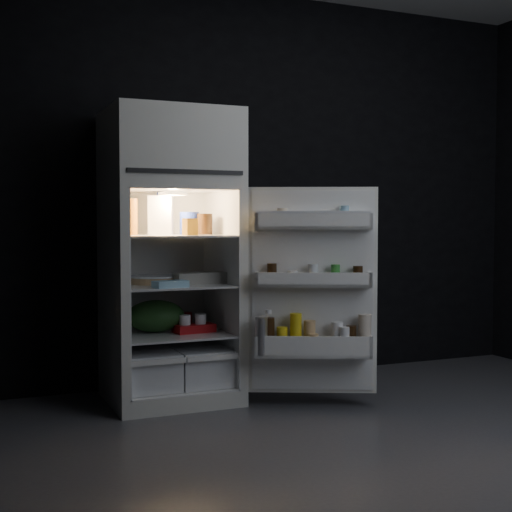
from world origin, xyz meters
name	(u,v)px	position (x,y,z in m)	size (l,w,h in m)	color
floor	(413,442)	(0.00, 0.00, 0.00)	(4.00, 3.40, 0.00)	#4B4B50
wall_back	(273,187)	(0.00, 1.70, 1.35)	(4.00, 0.00, 2.70)	black
refrigerator	(169,246)	(-0.88, 1.32, 0.96)	(0.76, 0.71, 1.78)	silver
fridge_door	(312,294)	(-0.16, 0.78, 0.68)	(0.73, 0.48, 1.22)	silver
milk_jug	(161,215)	(-0.92, 1.37, 1.15)	(0.14, 0.14, 0.24)	white
mayo_jar	(189,223)	(-0.75, 1.31, 1.10)	(0.12, 0.12, 0.14)	#1C309B
jam_jar	(204,224)	(-0.67, 1.27, 1.09)	(0.10, 0.10, 0.13)	black
amber_bottle	(131,217)	(-1.11, 1.36, 1.14)	(0.08, 0.08, 0.22)	#B66A1D
small_carton	(190,227)	(-0.81, 1.12, 1.08)	(0.08, 0.06, 0.10)	orange
egg_carton	(200,278)	(-0.72, 1.20, 0.76)	(0.32, 0.12, 0.07)	gray
pie	(154,280)	(-0.98, 1.32, 0.75)	(0.29, 0.29, 0.04)	tan
flat_package	(170,284)	(-0.96, 1.03, 0.75)	(0.20, 0.10, 0.04)	#87B7D1
wrapped_pkg	(196,277)	(-0.68, 1.42, 0.75)	(0.11, 0.09, 0.05)	beige
produce_bag	(156,316)	(-0.97, 1.33, 0.52)	(0.36, 0.31, 0.20)	#193815
yogurt_tray	(194,328)	(-0.75, 1.22, 0.45)	(0.24, 0.13, 0.05)	#9E0D10
small_can_red	(187,319)	(-0.71, 1.48, 0.47)	(0.06, 0.06, 0.09)	#9E0D10
small_can_silver	(202,320)	(-0.64, 1.43, 0.47)	(0.07, 0.07, 0.09)	silver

